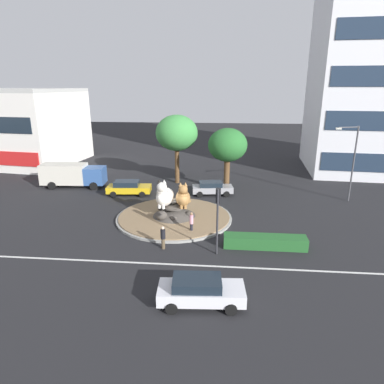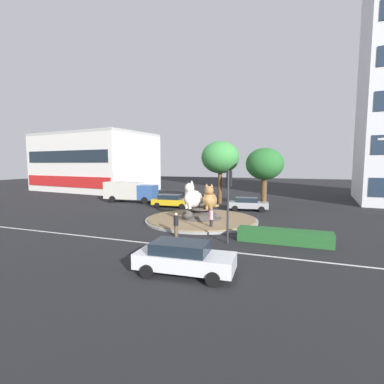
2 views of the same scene
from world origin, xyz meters
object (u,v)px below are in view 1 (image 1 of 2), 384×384
pedestrian_pink_shirt (191,222)px  sedan_on_far_lane (129,187)px  shophouse_block (3,126)px  broadleaf_tree_behind_island (177,133)px  pedestrian_black_shirt (163,237)px  hatchback_near_shophouse (212,188)px  parked_car_right (200,290)px  streetlight_arm (352,159)px  traffic_light_mast (218,209)px  delivery_box_truck (72,174)px  cat_statue_white (164,196)px  cat_statue_tabby (183,197)px  second_tree_near_tower (228,146)px

pedestrian_pink_shirt → sedan_on_far_lane: (-7.71, 9.43, -0.16)m
shophouse_block → broadleaf_tree_behind_island: 29.57m
shophouse_block → pedestrian_black_shirt: shophouse_block is taller
hatchback_near_shophouse → parked_car_right: size_ratio=0.94×
broadleaf_tree_behind_island → streetlight_arm: (18.15, -5.25, -1.56)m
traffic_light_mast → pedestrian_pink_shirt: bearing=39.1°
traffic_light_mast → sedan_on_far_lane: 16.22m
parked_car_right → delivery_box_truck: size_ratio=0.65×
cat_statue_white → cat_statue_tabby: 1.64m
delivery_box_truck → broadleaf_tree_behind_island: bearing=10.4°
cat_statue_tabby → pedestrian_black_shirt: bearing=-15.7°
cat_statue_white → shophouse_block: size_ratio=0.11×
delivery_box_truck → pedestrian_pink_shirt: bearing=-41.5°
cat_statue_tabby → pedestrian_black_shirt: 6.04m
streetlight_arm → pedestrian_pink_shirt: bearing=15.1°
broadleaf_tree_behind_island → second_tree_near_tower: broadleaf_tree_behind_island is taller
second_tree_near_tower → parked_car_right: size_ratio=1.46×
streetlight_arm → sedan_on_far_lane: streetlight_arm is taller
cat_statue_tabby → sedan_on_far_lane: (-6.70, 6.42, -1.22)m
streetlight_arm → cat_statue_tabby: bearing=4.7°
second_tree_near_tower → cat_statue_white: bearing=-121.9°
second_tree_near_tower → pedestrian_pink_shirt: second_tree_near_tower is taller
second_tree_near_tower → hatchback_near_shophouse: second_tree_near_tower is taller
pedestrian_pink_shirt → delivery_box_truck: (-14.92, 11.69, 0.54)m
shophouse_block → delivery_box_truck: bearing=-31.1°
broadleaf_tree_behind_island → parked_car_right: (4.41, -23.76, -5.18)m
second_tree_near_tower → hatchback_near_shophouse: (-1.55, -1.55, -4.35)m
second_tree_near_tower → delivery_box_truck: second_tree_near_tower is taller
cat_statue_tabby → parked_car_right: size_ratio=0.52×
broadleaf_tree_behind_island → pedestrian_black_shirt: size_ratio=4.68×
pedestrian_black_shirt → second_tree_near_tower: bearing=21.9°
traffic_light_mast → pedestrian_pink_shirt: (-2.11, 3.22, -2.38)m
cat_statue_tabby → cat_statue_white: bearing=-95.9°
delivery_box_truck → sedan_on_far_lane: bearing=-20.9°
cat_statue_white → shophouse_block: 35.70m
cat_statue_tabby → streetlight_arm: (16.08, 6.35, 2.41)m
traffic_light_mast → parked_car_right: 6.49m
broadleaf_tree_behind_island → shophouse_block: bearing=160.6°
cat_statue_white → second_tree_near_tower: size_ratio=0.38×
second_tree_near_tower → pedestrian_black_shirt: second_tree_near_tower is taller
shophouse_block → sedan_on_far_lane: bearing=-25.5°
second_tree_near_tower → pedestrian_pink_shirt: (-2.84, -11.76, -4.16)m
shophouse_block → delivery_box_truck: (16.06, -12.73, -3.94)m
pedestrian_black_shirt → delivery_box_truck: size_ratio=0.24×
sedan_on_far_lane → delivery_box_truck: size_ratio=0.65×
second_tree_near_tower → delivery_box_truck: 18.12m
traffic_light_mast → parked_car_right: (-0.78, -5.93, -2.53)m
traffic_light_mast → broadleaf_tree_behind_island: bearing=22.1°
broadleaf_tree_behind_island → streetlight_arm: 18.96m
sedan_on_far_lane → delivery_box_truck: bearing=157.9°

